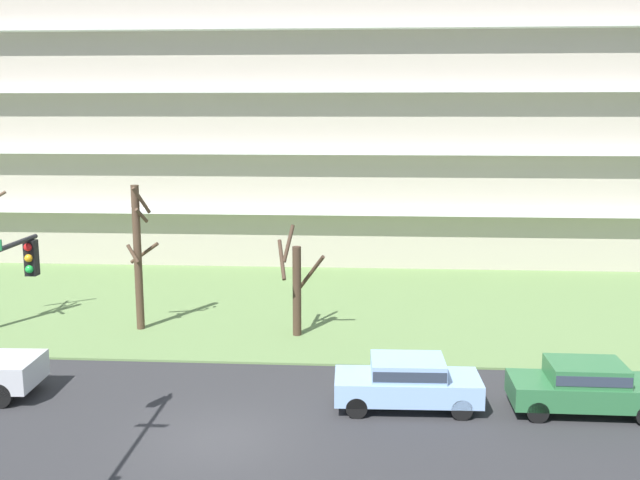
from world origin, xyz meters
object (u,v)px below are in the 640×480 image
object	(u,v)px
tree_left	(138,255)
sedan_blue_center_right	(407,381)
tree_center	(297,285)
sedan_green_near_left	(585,385)

from	to	relation	value
tree_left	sedan_blue_center_right	xyz separation A→B (m)	(10.55, -7.21, -2.29)
tree_left	tree_center	world-z (taller)	tree_left
tree_center	sedan_blue_center_right	xyz separation A→B (m)	(4.06, -6.83, -1.26)
tree_center	sedan_blue_center_right	distance (m)	8.04
tree_center	sedan_green_near_left	xyz separation A→B (m)	(9.35, -6.83, -1.26)
sedan_green_near_left	sedan_blue_center_right	bearing A→B (deg)	0.34
tree_left	sedan_green_near_left	size ratio (longest dim) A/B	1.37
tree_center	sedan_blue_center_right	world-z (taller)	tree_center
tree_center	sedan_green_near_left	bearing A→B (deg)	-36.17
tree_left	sedan_blue_center_right	size ratio (longest dim) A/B	1.36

